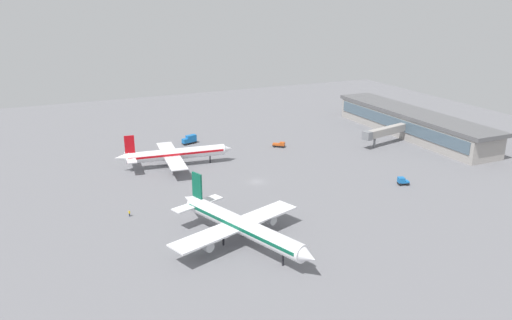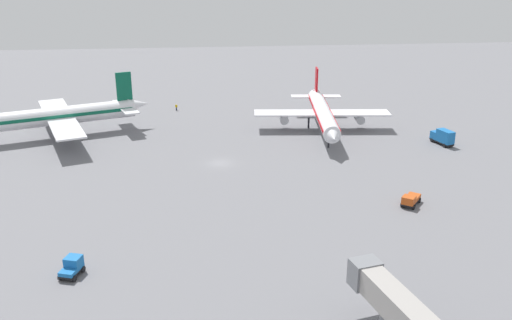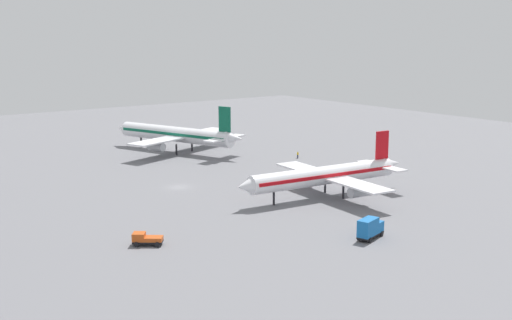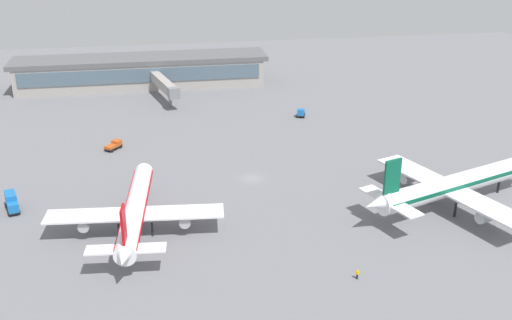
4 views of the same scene
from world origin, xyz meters
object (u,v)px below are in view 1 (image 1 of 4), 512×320
airplane_taxiing (175,154)px  ground_crew_worker (129,213)px  pushback_tractor (279,145)px  airplane_at_gate (241,225)px  catering_truck (190,139)px  baggage_tug (402,181)px

airplane_taxiing → ground_crew_worker: size_ratio=23.10×
pushback_tractor → airplane_at_gate: bearing=-85.3°
airplane_taxiing → catering_truck: size_ratio=6.53×
airplane_taxiing → ground_crew_worker: 39.87m
airplane_at_gate → airplane_taxiing: size_ratio=1.08×
airplane_at_gate → baggage_tug: airplane_at_gate is taller
pushback_tractor → baggage_tug: size_ratio=1.28×
catering_truck → baggage_tug: catering_truck is taller
baggage_tug → airplane_at_gate: bearing=32.4°
airplane_at_gate → pushback_tractor: (64.72, -42.37, -3.78)m
airplane_taxiing → pushback_tractor: size_ratio=8.32×
airplane_taxiing → baggage_tug: size_ratio=10.63×
airplane_at_gate → pushback_tractor: airplane_at_gate is taller
catering_truck → ground_crew_worker: size_ratio=3.54×
pushback_tractor → catering_truck: catering_truck is taller
airplane_taxiing → catering_truck: (23.29, -12.11, -2.57)m
airplane_at_gate → airplane_taxiing: airplane_at_gate is taller
airplane_taxiing → baggage_tug: (-44.05, -56.97, -3.11)m
airplane_at_gate → baggage_tug: 60.24m
pushback_tractor → baggage_tug: baggage_tug is taller
pushback_tractor → ground_crew_worker: bearing=-110.1°
airplane_taxiing → ground_crew_worker: airplane_taxiing is taller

